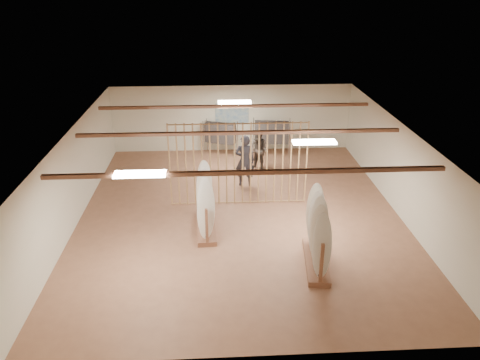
{
  "coord_description": "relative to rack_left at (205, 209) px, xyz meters",
  "views": [
    {
      "loc": [
        -0.74,
        -13.08,
        7.0
      ],
      "look_at": [
        0.0,
        0.0,
        1.2
      ],
      "focal_mm": 35.0,
      "sensor_mm": 36.0,
      "label": 1
    }
  ],
  "objects": [
    {
      "name": "shopper_b",
      "position": [
        1.98,
        4.46,
        0.26
      ],
      "size": [
        1.13,
        1.12,
        1.85
      ],
      "primitive_type": "imported",
      "rotation": [
        0.0,
        0.0,
        -0.75
      ],
      "color": "#3B332E",
      "rests_on": "floor"
    },
    {
      "name": "bamboo_partition",
      "position": [
        1.07,
        1.65,
        0.73
      ],
      "size": [
        4.45,
        0.05,
        2.78
      ],
      "color": "tan",
      "rests_on": "ground"
    },
    {
      "name": "ceiling",
      "position": [
        1.07,
        0.85,
        2.13
      ],
      "size": [
        12.0,
        12.0,
        0.0
      ],
      "primitive_type": "plane",
      "rotation": [
        3.14,
        0.0,
        0.0
      ],
      "color": "gray",
      "rests_on": "ground"
    },
    {
      "name": "wall_back",
      "position": [
        1.07,
        6.85,
        0.73
      ],
      "size": [
        12.0,
        0.0,
        12.0
      ],
      "primitive_type": "plane",
      "rotation": [
        1.57,
        0.0,
        0.0
      ],
      "color": "white",
      "rests_on": "ground"
    },
    {
      "name": "rack_left",
      "position": [
        0.0,
        0.0,
        0.0
      ],
      "size": [
        0.64,
        2.08,
        1.95
      ],
      "rotation": [
        0.0,
        0.0,
        0.05
      ],
      "color": "brown",
      "rests_on": "floor"
    },
    {
      "name": "shopper_a",
      "position": [
        1.37,
        3.11,
        0.4
      ],
      "size": [
        0.83,
        0.61,
        2.14
      ],
      "primitive_type": "imported",
      "rotation": [
        0.0,
        0.0,
        3.04
      ],
      "color": "#27262E",
      "rests_on": "floor"
    },
    {
      "name": "light_panels",
      "position": [
        1.07,
        0.85,
        2.07
      ],
      "size": [
        1.2,
        0.35,
        0.06
      ],
      "primitive_type": "cube",
      "color": "white",
      "rests_on": "ground"
    },
    {
      "name": "wall_left",
      "position": [
        -3.93,
        0.85,
        0.73
      ],
      "size": [
        0.0,
        12.0,
        12.0
      ],
      "primitive_type": "plane",
      "rotation": [
        1.57,
        0.0,
        1.57
      ],
      "color": "white",
      "rests_on": "ground"
    },
    {
      "name": "ceiling_slats",
      "position": [
        1.07,
        0.85,
        2.05
      ],
      "size": [
        9.5,
        6.12,
        0.1
      ],
      "primitive_type": "cube",
      "color": "brown",
      "rests_on": "ground"
    },
    {
      "name": "floor",
      "position": [
        1.07,
        0.85,
        -0.67
      ],
      "size": [
        12.0,
        12.0,
        0.0
      ],
      "primitive_type": "plane",
      "color": "#99654A",
      "rests_on": "ground"
    },
    {
      "name": "poster",
      "position": [
        1.07,
        6.83,
        0.93
      ],
      "size": [
        1.4,
        0.03,
        0.9
      ],
      "primitive_type": "cube",
      "color": "#2F65A4",
      "rests_on": "ground"
    },
    {
      "name": "clothing_rack_b",
      "position": [
        2.66,
        5.98,
        0.37
      ],
      "size": [
        1.48,
        0.51,
        1.59
      ],
      "rotation": [
        0.0,
        0.0,
        -0.11
      ],
      "color": "silver",
      "rests_on": "floor"
    },
    {
      "name": "clothing_rack_a",
      "position": [
        0.56,
        6.25,
        0.29
      ],
      "size": [
        1.31,
        0.78,
        1.47
      ],
      "rotation": [
        0.0,
        0.0,
        -0.37
      ],
      "color": "silver",
      "rests_on": "floor"
    },
    {
      "name": "wall_front",
      "position": [
        1.07,
        -5.15,
        0.73
      ],
      "size": [
        12.0,
        0.0,
        12.0
      ],
      "primitive_type": "plane",
      "rotation": [
        -1.57,
        0.0,
        0.0
      ],
      "color": "white",
      "rests_on": "ground"
    },
    {
      "name": "rack_right",
      "position": [
        2.91,
        -1.98,
        0.02
      ],
      "size": [
        0.79,
        2.16,
        2.01
      ],
      "rotation": [
        0.0,
        0.0,
        -0.11
      ],
      "color": "brown",
      "rests_on": "floor"
    },
    {
      "name": "wall_right",
      "position": [
        6.07,
        0.85,
        0.73
      ],
      "size": [
        0.0,
        12.0,
        12.0
      ],
      "primitive_type": "plane",
      "rotation": [
        1.57,
        0.0,
        -1.57
      ],
      "color": "white",
      "rests_on": "ground"
    }
  ]
}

